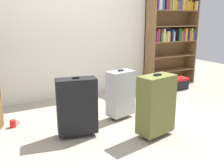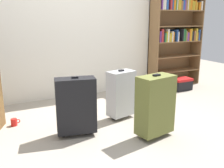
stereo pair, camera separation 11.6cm
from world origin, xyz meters
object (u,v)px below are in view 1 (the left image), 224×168
Objects in this scene: mug at (13,124)px; suitcase_silver at (120,93)px; suitcase_black at (77,106)px; storage_box at (178,83)px; suitcase_olive at (156,104)px; bookshelf at (171,33)px.

mug is 0.17× the size of suitcase_silver.
suitcase_silver is 0.78m from suitcase_black.
suitcase_black reaches higher than suitcase_silver.
storage_box is at bearing 6.32° from mug.
suitcase_olive reaches higher than mug.
bookshelf is 3.03m from suitcase_black.
bookshelf is 2.47× the size of suitcase_black.
storage_box is at bearing 40.25° from suitcase_olive.
mug is (-3.25, -0.75, -1.02)m from bookshelf.
bookshelf is 15.01× the size of mug.
suitcase_olive is at bearing -83.29° from suitcase_silver.
mug is at bearing 143.73° from suitcase_olive.
suitcase_silver reaches higher than storage_box.
suitcase_black reaches higher than mug.
suitcase_olive reaches higher than suitcase_silver.
suitcase_black is at bearing -44.48° from mug.
mug is 1.47m from suitcase_silver.
bookshelf reaches higher than suitcase_olive.
mug is 0.16× the size of suitcase_olive.
mug is at bearing 164.25° from suitcase_silver.
suitcase_black is (-2.60, -1.38, -0.69)m from bookshelf.
bookshelf is 2.37× the size of suitcase_olive.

